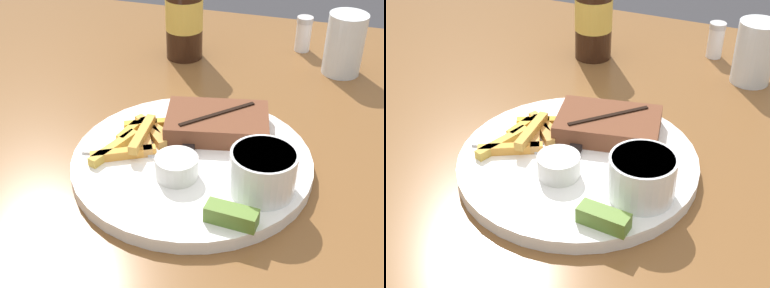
% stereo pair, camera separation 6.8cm
% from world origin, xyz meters
% --- Properties ---
extents(dining_table, '(1.34, 1.13, 0.76)m').
position_xyz_m(dining_table, '(0.00, 0.00, 0.68)').
color(dining_table, brown).
rests_on(dining_table, ground_plane).
extents(dinner_plate, '(0.31, 0.31, 0.02)m').
position_xyz_m(dinner_plate, '(0.00, 0.00, 0.77)').
color(dinner_plate, white).
rests_on(dinner_plate, dining_table).
extents(steak_portion, '(0.15, 0.12, 0.03)m').
position_xyz_m(steak_portion, '(0.02, 0.07, 0.79)').
color(steak_portion, brown).
rests_on(steak_portion, dinner_plate).
extents(fries_pile, '(0.09, 0.13, 0.02)m').
position_xyz_m(fries_pile, '(-0.08, 0.01, 0.79)').
color(fries_pile, gold).
rests_on(fries_pile, dinner_plate).
extents(coleslaw_cup, '(0.08, 0.08, 0.05)m').
position_xyz_m(coleslaw_cup, '(0.10, -0.04, 0.81)').
color(coleslaw_cup, white).
rests_on(coleslaw_cup, dinner_plate).
extents(dipping_sauce_cup, '(0.05, 0.05, 0.03)m').
position_xyz_m(dipping_sauce_cup, '(-0.01, -0.04, 0.79)').
color(dipping_sauce_cup, silver).
rests_on(dipping_sauce_cup, dinner_plate).
extents(pickle_spear, '(0.06, 0.03, 0.02)m').
position_xyz_m(pickle_spear, '(0.08, -0.11, 0.79)').
color(pickle_spear, '#567A2D').
rests_on(pickle_spear, dinner_plate).
extents(fork_utensil, '(0.13, 0.04, 0.00)m').
position_xyz_m(fork_utensil, '(-0.08, -0.02, 0.78)').
color(fork_utensil, '#B7B7BC').
rests_on(fork_utensil, dinner_plate).
extents(knife_utensil, '(0.04, 0.17, 0.01)m').
position_xyz_m(knife_utensil, '(-0.01, 0.04, 0.78)').
color(knife_utensil, '#B7B7BC').
rests_on(knife_utensil, dinner_plate).
extents(beer_bottle, '(0.07, 0.07, 0.24)m').
position_xyz_m(beer_bottle, '(-0.11, 0.32, 0.84)').
color(beer_bottle, black).
rests_on(beer_bottle, dining_table).
extents(drinking_glass, '(0.06, 0.06, 0.11)m').
position_xyz_m(drinking_glass, '(0.17, 0.34, 0.81)').
color(drinking_glass, silver).
rests_on(drinking_glass, dining_table).
extents(salt_shaker, '(0.03, 0.03, 0.07)m').
position_xyz_m(salt_shaker, '(0.09, 0.41, 0.79)').
color(salt_shaker, white).
rests_on(salt_shaker, dining_table).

